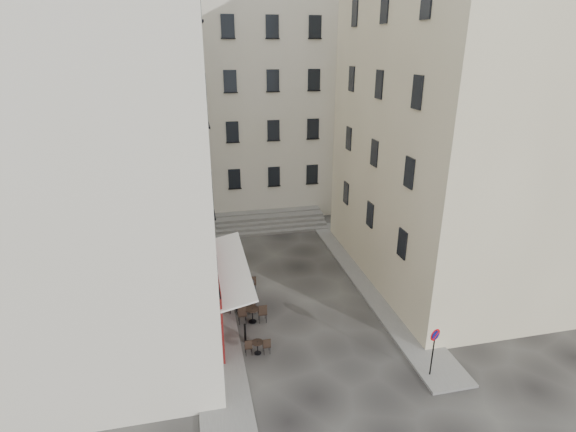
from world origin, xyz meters
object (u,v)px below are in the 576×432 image
object	(u,v)px
bistro_table_a	(257,346)
no_parking_sign	(434,343)
bistro_table_b	(252,313)
pedestrian	(251,295)

from	to	relation	value
bistro_table_a	no_parking_sign	bearing A→B (deg)	-24.08
no_parking_sign	bistro_table_a	xyz separation A→B (m)	(-6.74, 3.01, -1.25)
no_parking_sign	bistro_table_b	bearing A→B (deg)	120.62
no_parking_sign	pedestrian	distance (m)	9.21
no_parking_sign	bistro_table_b	xyz separation A→B (m)	(-6.61, 5.46, -1.15)
pedestrian	bistro_table_a	bearing A→B (deg)	74.45
bistro_table_b	no_parking_sign	bearing A→B (deg)	-39.54
no_parking_sign	bistro_table_a	bearing A→B (deg)	136.07
bistro_table_b	pedestrian	world-z (taller)	pedestrian
bistro_table_a	pedestrian	bearing A→B (deg)	86.34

